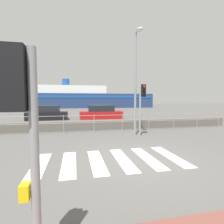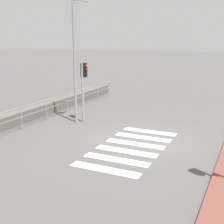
{
  "view_description": "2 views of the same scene",
  "coord_description": "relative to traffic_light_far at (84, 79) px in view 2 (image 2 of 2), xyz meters",
  "views": [
    {
      "loc": [
        -2.12,
        -5.66,
        2.06
      ],
      "look_at": [
        -0.48,
        2.0,
        1.5
      ],
      "focal_mm": 28.0,
      "sensor_mm": 36.0,
      "label": 1
    },
    {
      "loc": [
        -11.5,
        -4.11,
        4.12
      ],
      "look_at": [
        -0.55,
        1.0,
        1.2
      ],
      "focal_mm": 50.0,
      "sensor_mm": 36.0,
      "label": 2
    }
  ],
  "objects": [
    {
      "name": "traffic_light_far",
      "position": [
        0.0,
        0.0,
        0.0
      ],
      "size": [
        0.34,
        0.32,
        2.9
      ],
      "color": "gray",
      "rests_on": "ground_plane"
    },
    {
      "name": "streetlamp",
      "position": [
        -0.3,
        0.15,
        1.52
      ],
      "size": [
        0.32,
        0.91,
        5.9
      ],
      "color": "gray",
      "rests_on": "ground_plane"
    },
    {
      "name": "harbor_fence",
      "position": [
        -1.56,
        1.81,
        -1.39
      ],
      "size": [
        16.84,
        0.04,
        1.11
      ],
      "color": "gray",
      "rests_on": "ground_plane"
    },
    {
      "name": "ground_plane",
      "position": [
        -1.56,
        -3.51,
        -2.13
      ],
      "size": [
        160.0,
        160.0,
        0.0
      ],
      "primitive_type": "plane",
      "color": "#565451"
    },
    {
      "name": "crosswalk",
      "position": [
        -2.54,
        -3.51,
        -2.12
      ],
      "size": [
        4.95,
        2.4,
        0.01
      ],
      "color": "silver",
      "rests_on": "ground_plane"
    },
    {
      "name": "seawall",
      "position": [
        -1.56,
        2.68,
        -1.82
      ],
      "size": [
        18.67,
        0.55,
        0.61
      ],
      "color": "#605B54",
      "rests_on": "ground_plane"
    }
  ]
}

